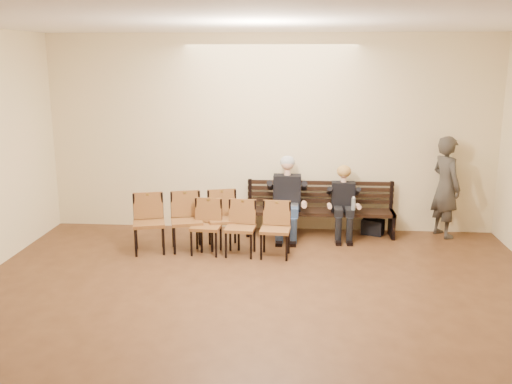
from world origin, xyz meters
TOP-DOWN VIEW (x-y plane):
  - ground at (0.00, 0.00)m, footprint 10.00×10.00m
  - room_walls at (0.00, 0.79)m, footprint 8.02×10.01m
  - bench at (0.90, 4.65)m, footprint 2.60×0.90m
  - seated_man at (0.32, 4.53)m, footprint 0.60×0.83m
  - seated_woman at (1.30, 4.53)m, footprint 0.49×0.68m
  - laptop at (0.34, 4.41)m, footprint 0.40×0.34m
  - water_bottle at (1.44, 4.25)m, footprint 0.08×0.08m
  - bag at (1.85, 4.75)m, footprint 0.43×0.37m
  - passerby at (3.07, 4.75)m, footprint 0.75×0.88m
  - chair_row_front at (-1.29, 3.67)m, footprint 1.79×0.94m
  - chair_row_back at (-0.40, 3.48)m, footprint 1.60×0.59m

SIDE VIEW (x-z plane):
  - ground at x=0.00m, z-range 0.00..0.00m
  - bag at x=1.85m, z-range 0.00..0.27m
  - bench at x=0.90m, z-range 0.00..0.45m
  - chair_row_back at x=-0.40m, z-range 0.00..0.88m
  - chair_row_front at x=-1.29m, z-range 0.00..0.95m
  - water_bottle at x=1.44m, z-range 0.45..0.69m
  - seated_woman at x=1.30m, z-range 0.00..1.15m
  - laptop at x=0.34m, z-range 0.45..0.70m
  - seated_man at x=0.32m, z-range 0.00..1.44m
  - passerby at x=3.07m, z-range 0.00..2.04m
  - room_walls at x=0.00m, z-range 0.78..4.29m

